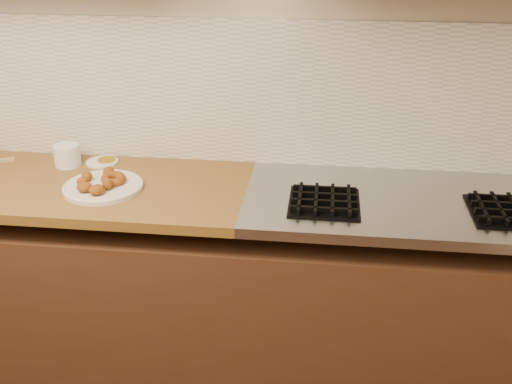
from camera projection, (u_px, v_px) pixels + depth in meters
wall_back at (135, 53)px, 2.45m from camera, size 4.00×0.02×2.70m
base_cabinet at (133, 292)px, 2.58m from camera, size 3.60×0.60×0.77m
stovetop at (418, 204)px, 2.25m from camera, size 1.30×0.62×0.04m
backsplash at (137, 90)px, 2.51m from camera, size 3.60×0.02×0.60m
burner_grates at (414, 205)px, 2.17m from camera, size 0.91×0.26×0.03m
donut_plate at (103, 187)px, 2.32m from camera, size 0.31×0.31×0.02m
ring_donut at (113, 179)px, 2.33m from camera, size 0.14×0.14×0.04m
fried_dough_chunks at (95, 182)px, 2.29m from camera, size 0.16×0.23×0.05m
plastic_tub at (67, 155)px, 2.52m from camera, size 0.14×0.14×0.09m
tub_lid at (102, 162)px, 2.56m from camera, size 0.14×0.14×0.01m
brass_jar_lid at (107, 161)px, 2.57m from camera, size 0.10×0.10×0.01m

